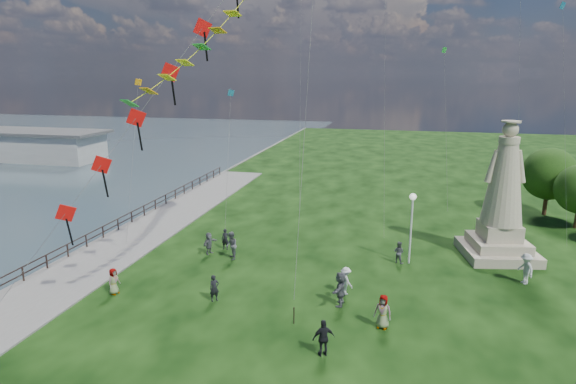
% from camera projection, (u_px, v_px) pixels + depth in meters
% --- Properties ---
extents(waterfront, '(200.00, 200.00, 1.51)m').
position_uv_depth(waterfront, '(92.00, 255.00, 33.26)').
color(waterfront, '#374C53').
rests_on(waterfront, ground).
extents(pier_pavilion, '(30.00, 8.00, 4.40)m').
position_uv_depth(pier_pavilion, '(11.00, 144.00, 72.28)').
color(pier_pavilion, '#A0A09B').
rests_on(pier_pavilion, ground).
extents(statue, '(5.31, 5.31, 9.23)m').
position_uv_depth(statue, '(502.00, 207.00, 32.07)').
color(statue, tan).
rests_on(statue, ground).
extents(lamppost, '(0.44, 0.44, 4.74)m').
position_uv_depth(lamppost, '(412.00, 213.00, 30.88)').
color(lamppost, silver).
rests_on(lamppost, ground).
extents(person_0, '(0.64, 0.63, 1.49)m').
position_uv_depth(person_0, '(214.00, 288.00, 26.29)').
color(person_0, black).
rests_on(person_0, ground).
extents(person_1, '(0.93, 1.09, 1.91)m').
position_uv_depth(person_1, '(231.00, 246.00, 32.16)').
color(person_1, '#595960').
rests_on(person_1, ground).
extents(person_2, '(1.11, 1.10, 1.59)m').
position_uv_depth(person_2, '(346.00, 281.00, 27.12)').
color(person_2, silver).
rests_on(person_2, ground).
extents(person_3, '(1.13, 0.92, 1.72)m').
position_uv_depth(person_3, '(324.00, 338.00, 21.14)').
color(person_3, black).
rests_on(person_3, ground).
extents(person_4, '(0.94, 0.69, 1.73)m').
position_uv_depth(person_4, '(383.00, 312.00, 23.46)').
color(person_4, '#595960').
rests_on(person_4, ground).
extents(person_5, '(0.96, 1.53, 1.53)m').
position_uv_depth(person_5, '(209.00, 243.00, 33.17)').
color(person_5, '#595960').
rests_on(person_5, ground).
extents(person_6, '(0.56, 0.38, 1.50)m').
position_uv_depth(person_6, '(225.00, 239.00, 34.05)').
color(person_6, black).
rests_on(person_6, ground).
extents(person_7, '(0.83, 0.70, 1.47)m').
position_uv_depth(person_7, '(399.00, 252.00, 31.59)').
color(person_7, '#595960').
rests_on(person_7, ground).
extents(person_8, '(1.07, 1.37, 1.88)m').
position_uv_depth(person_8, '(526.00, 269.00, 28.42)').
color(person_8, silver).
rests_on(person_8, ground).
extents(person_10, '(0.61, 0.83, 1.52)m').
position_uv_depth(person_10, '(114.00, 281.00, 27.13)').
color(person_10, '#595960').
rests_on(person_10, ground).
extents(person_11, '(0.88, 1.81, 1.89)m').
position_uv_depth(person_11, '(340.00, 289.00, 25.76)').
color(person_11, '#595960').
rests_on(person_11, ground).
extents(red_kite_train, '(10.01, 9.35, 17.27)m').
position_uv_depth(red_kite_train, '(150.00, 102.00, 24.80)').
color(red_kite_train, black).
rests_on(red_kite_train, ground).
extents(small_kites, '(32.49, 19.52, 23.31)m').
position_uv_depth(small_kites, '(373.00, 55.00, 38.72)').
color(small_kites, '#186C91').
rests_on(small_kites, ground).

